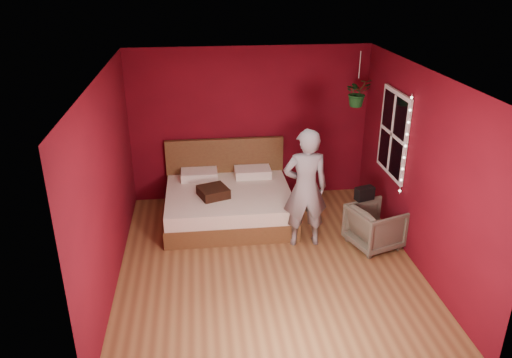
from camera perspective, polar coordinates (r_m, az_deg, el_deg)
name	(u,v)px	position (r m, az deg, el deg)	size (l,w,h in m)	color
floor	(268,264)	(6.96, 1.37, -9.64)	(4.50, 4.50, 0.00)	olive
room_walls	(269,149)	(6.20, 1.52, 3.47)	(4.04, 4.54, 2.62)	maroon
window	(393,134)	(7.59, 15.40, 4.99)	(0.05, 0.97, 1.27)	white
fairy_lights	(405,146)	(7.13, 16.72, 3.63)	(0.04, 0.04, 1.45)	silver
bed	(228,201)	(8.03, -3.17, -2.51)	(1.99, 1.69, 1.09)	brown
person	(305,188)	(7.06, 5.66, -1.07)	(0.64, 0.42, 1.76)	gray
armchair	(375,226)	(7.41, 13.45, -5.30)	(0.67, 0.69, 0.62)	#63614E
handbag	(365,193)	(7.42, 12.30, -1.61)	(0.27, 0.14, 0.19)	black
throw_pillow	(213,192)	(7.68, -4.91, -1.49)	(0.41, 0.41, 0.15)	black
hanging_plant	(358,92)	(7.89, 11.53, 9.68)	(0.46, 0.42, 0.84)	silver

